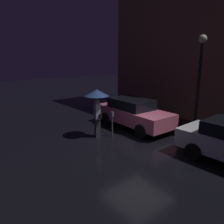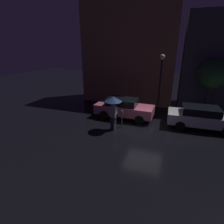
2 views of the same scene
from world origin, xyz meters
name	(u,v)px [view 1 (image 1 of 2)]	position (x,y,z in m)	size (l,w,h in m)	color
ground_plane	(139,145)	(0.00, 0.00, 0.00)	(60.00, 60.00, 0.00)	black
building_facade_left	(179,38)	(-2.82, 6.50, 4.79)	(8.52, 3.00, 9.58)	#8C664C
parked_car_pink	(133,113)	(-1.89, 1.53, 0.79)	(4.38, 1.91, 1.50)	#DB6684
pedestrian_with_umbrella	(97,100)	(-1.96, -0.72, 1.74)	(1.09, 1.09, 2.22)	#383842
parking_meter	(112,121)	(-1.54, -0.18, 0.74)	(0.12, 0.10, 1.18)	#4C5154
street_lamp_near	(200,70)	(0.46, 3.54, 3.03)	(0.38, 0.38, 4.60)	black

